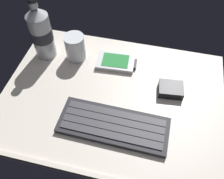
{
  "coord_description": "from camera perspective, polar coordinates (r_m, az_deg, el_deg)",
  "views": [
    {
      "loc": [
        9.6,
        -40.39,
        57.34
      ],
      "look_at": [
        0.0,
        0.0,
        3.0
      ],
      "focal_mm": 38.94,
      "sensor_mm": 36.0,
      "label": 1
    }
  ],
  "objects": [
    {
      "name": "handheld_device",
      "position": [
        0.79,
        0.93,
        6.47
      ],
      "size": [
        13.17,
        8.42,
        1.5
      ],
      "color": "silver",
      "rests_on": "ground_plane"
    },
    {
      "name": "water_bottle",
      "position": [
        0.79,
        -16.3,
        12.76
      ],
      "size": [
        6.73,
        6.73,
        20.8
      ],
      "color": "silver",
      "rests_on": "ground_plane"
    },
    {
      "name": "ground_plane",
      "position": [
        0.71,
        -0.04,
        -2.08
      ],
      "size": [
        64.0,
        48.0,
        2.8
      ],
      "color": "beige"
    },
    {
      "name": "charger_block",
      "position": [
        0.73,
        13.63,
        0.04
      ],
      "size": [
        7.55,
        6.3,
        2.4
      ],
      "primitive_type": "cube",
      "rotation": [
        0.0,
        0.0,
        0.1
      ],
      "color": "black",
      "rests_on": "ground_plane"
    },
    {
      "name": "keyboard",
      "position": [
        0.65,
        0.34,
        -8.38
      ],
      "size": [
        29.15,
        11.41,
        1.7
      ],
      "color": "#232328",
      "rests_on": "ground_plane"
    },
    {
      "name": "juice_cup",
      "position": [
        0.79,
        -8.6,
        9.59
      ],
      "size": [
        6.4,
        6.4,
        8.5
      ],
      "color": "silver",
      "rests_on": "ground_plane"
    }
  ]
}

